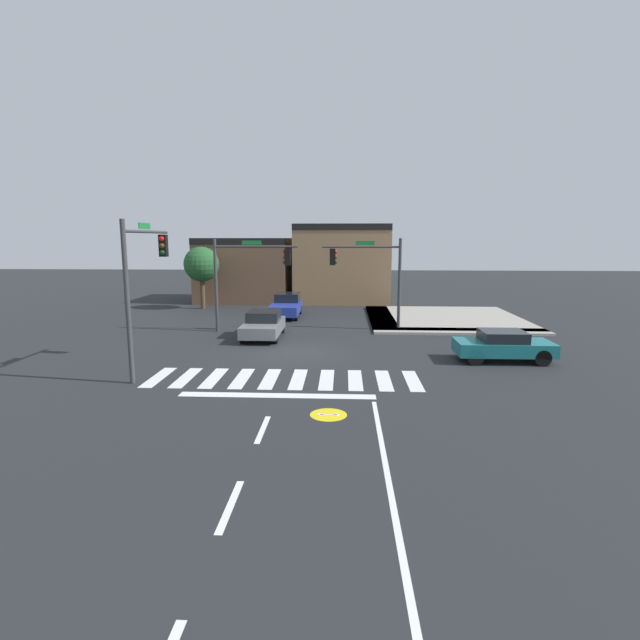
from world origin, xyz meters
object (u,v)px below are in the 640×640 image
(car_blue, at_px, (286,306))
(roadside_tree, at_px, (201,265))
(car_gray, at_px, (263,325))
(traffic_signal_northwest, at_px, (248,268))
(car_teal, at_px, (503,345))
(traffic_signal_northeast, at_px, (369,268))
(traffic_signal_southwest, at_px, (144,269))

(car_blue, xyz_separation_m, roadside_tree, (-6.83, 3.45, 2.60))
(car_gray, distance_m, roadside_tree, 12.73)
(traffic_signal_northwest, height_order, car_teal, traffic_signal_northwest)
(traffic_signal_northeast, relative_size, car_blue, 1.26)
(car_teal, height_order, car_blue, car_blue)
(traffic_signal_northeast, bearing_deg, car_gray, 23.73)
(traffic_signal_southwest, bearing_deg, car_blue, -15.42)
(car_teal, relative_size, car_gray, 0.98)
(car_gray, bearing_deg, roadside_tree, -148.92)
(car_blue, bearing_deg, car_gray, -3.24)
(car_teal, bearing_deg, traffic_signal_northeast, -52.28)
(traffic_signal_southwest, distance_m, car_blue, 15.15)
(traffic_signal_northeast, distance_m, car_blue, 7.71)
(car_gray, relative_size, roadside_tree, 0.89)
(traffic_signal_northeast, xyz_separation_m, roadside_tree, (-12.25, 8.10, -0.29))
(traffic_signal_northwest, distance_m, car_teal, 14.26)
(traffic_signal_northwest, height_order, traffic_signal_northeast, traffic_signal_northeast)
(traffic_signal_northwest, xyz_separation_m, traffic_signal_northeast, (6.92, 0.91, -0.02))
(traffic_signal_northeast, xyz_separation_m, car_teal, (5.54, -7.16, -2.95))
(car_gray, bearing_deg, traffic_signal_northwest, -146.31)
(traffic_signal_northwest, bearing_deg, car_teal, -26.64)
(traffic_signal_northwest, height_order, roadside_tree, traffic_signal_northwest)
(traffic_signal_southwest, height_order, traffic_signal_northwest, traffic_signal_southwest)
(traffic_signal_northwest, distance_m, car_gray, 3.56)
(car_teal, bearing_deg, traffic_signal_southwest, 9.24)
(car_teal, bearing_deg, traffic_signal_northwest, -26.64)
(traffic_signal_northwest, height_order, car_blue, traffic_signal_northwest)
(traffic_signal_southwest, relative_size, car_gray, 1.44)
(traffic_signal_northeast, xyz_separation_m, car_gray, (-5.82, -2.56, -2.94))
(traffic_signal_northwest, xyz_separation_m, roadside_tree, (-5.33, 9.02, -0.31))
(traffic_signal_northwest, relative_size, roadside_tree, 1.12)
(car_gray, height_order, roadside_tree, roadside_tree)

